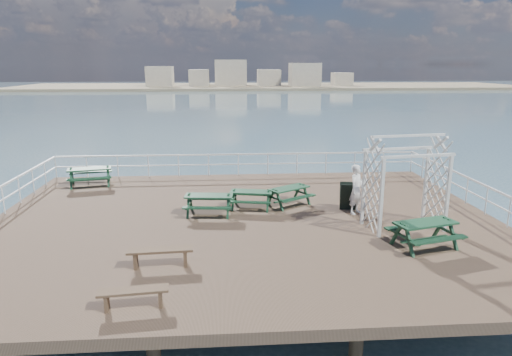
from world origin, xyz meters
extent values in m
cube|color=brown|center=(0.00, 0.00, -0.15)|extent=(18.00, 14.00, 0.30)
plane|color=#456575|center=(0.00, 40.00, -2.00)|extent=(300.00, 300.00, 0.00)
cube|color=tan|center=(15.00, 135.00, -1.60)|extent=(160.00, 40.00, 0.80)
cube|color=beige|center=(-20.00, 132.00, 1.80)|extent=(8.00, 8.00, 6.00)
cube|color=beige|center=(-8.00, 132.00, 1.30)|extent=(6.00, 8.00, 5.00)
cube|color=beige|center=(2.00, 132.00, 2.80)|extent=(10.00, 8.00, 8.00)
cube|color=beige|center=(14.00, 132.00, 1.30)|extent=(7.00, 8.00, 5.00)
cube|color=beige|center=(25.00, 132.00, 2.30)|extent=(9.00, 8.00, 7.00)
cube|color=beige|center=(38.00, 132.00, 0.80)|extent=(6.00, 8.00, 4.00)
cylinder|color=brown|center=(-7.50, 5.50, -1.35)|extent=(0.36, 0.36, 2.10)
cylinder|color=brown|center=(7.50, 5.50, -1.35)|extent=(0.36, 0.36, 2.10)
cube|color=silver|center=(0.00, 6.85, 1.05)|extent=(17.70, 0.07, 0.07)
cube|color=silver|center=(0.00, 6.85, 0.55)|extent=(17.70, 0.05, 0.05)
cylinder|color=silver|center=(-8.85, 6.85, 0.55)|extent=(0.05, 0.05, 1.10)
cube|color=silver|center=(8.85, 0.00, 1.05)|extent=(0.07, 13.70, 0.07)
cube|color=silver|center=(8.85, 0.00, 0.55)|extent=(0.05, 13.70, 0.05)
cube|color=#143822|center=(-6.81, 5.31, 0.78)|extent=(2.01, 1.12, 0.06)
cube|color=#143822|center=(-6.94, 5.92, 0.47)|extent=(1.91, 0.65, 0.05)
cube|color=#143822|center=(-6.68, 4.69, 0.47)|extent=(1.91, 0.65, 0.05)
cube|color=#143822|center=(-7.58, 5.14, 0.45)|extent=(0.40, 1.51, 0.06)
cube|color=#143822|center=(-6.04, 5.47, 0.45)|extent=(0.40, 1.51, 0.06)
cube|color=#143822|center=(-7.65, 5.45, 0.40)|extent=(0.20, 0.55, 0.92)
cube|color=#143822|center=(-7.51, 4.83, 0.40)|extent=(0.20, 0.55, 0.92)
cube|color=#143822|center=(-6.10, 5.78, 0.40)|extent=(0.20, 0.55, 0.92)
cube|color=#143822|center=(-5.97, 5.16, 0.40)|extent=(0.20, 0.55, 0.92)
cube|color=#143822|center=(-6.81, 5.31, 0.26)|extent=(1.66, 0.43, 0.06)
cube|color=#143822|center=(-1.29, 0.75, 0.71)|extent=(1.80, 0.85, 0.06)
cube|color=#143822|center=(-1.23, 1.32, 0.43)|extent=(1.75, 0.42, 0.05)
cube|color=#143822|center=(-1.35, 0.17, 0.43)|extent=(1.75, 0.42, 0.05)
cube|color=#143822|center=(-2.01, 0.82, 0.41)|extent=(0.22, 1.40, 0.06)
cube|color=#143822|center=(-0.57, 0.67, 0.41)|extent=(0.22, 1.40, 0.06)
cube|color=#143822|center=(-1.98, 1.11, 0.37)|extent=(0.13, 0.50, 0.84)
cube|color=#143822|center=(-2.04, 0.53, 0.37)|extent=(0.13, 0.50, 0.84)
cube|color=#143822|center=(-0.54, 0.96, 0.37)|extent=(0.13, 0.50, 0.84)
cube|color=#143822|center=(-0.60, 0.38, 0.37)|extent=(0.13, 0.50, 0.84)
cube|color=#143822|center=(-1.29, 0.75, 0.24)|extent=(1.54, 0.24, 0.06)
cube|color=#143822|center=(1.80, 1.69, 0.68)|extent=(1.75, 1.44, 0.06)
cube|color=#143822|center=(1.50, 2.16, 0.41)|extent=(1.52, 1.09, 0.05)
cube|color=#143822|center=(2.09, 1.23, 0.41)|extent=(1.52, 1.09, 0.05)
cube|color=#143822|center=(1.21, 1.32, 0.40)|extent=(0.78, 1.17, 0.06)
cube|color=#143822|center=(2.38, 2.07, 0.40)|extent=(0.78, 1.17, 0.06)
cube|color=#143822|center=(1.06, 1.55, 0.35)|extent=(0.32, 0.44, 0.81)
cube|color=#143822|center=(1.36, 1.09, 0.35)|extent=(0.32, 0.44, 0.81)
cube|color=#143822|center=(2.23, 2.30, 0.35)|extent=(0.32, 0.44, 0.81)
cube|color=#143822|center=(2.53, 1.83, 0.35)|extent=(0.32, 0.44, 0.81)
cube|color=#143822|center=(1.80, 1.69, 0.23)|extent=(1.28, 0.86, 0.06)
cube|color=#143822|center=(0.30, 1.39, 0.65)|extent=(1.68, 0.92, 0.05)
cube|color=#143822|center=(0.41, 1.91, 0.40)|extent=(1.60, 0.53, 0.04)
cube|color=#143822|center=(0.20, 0.87, 0.40)|extent=(1.60, 0.53, 0.04)
cube|color=#143822|center=(-0.35, 1.52, 0.38)|extent=(0.32, 1.27, 0.05)
cube|color=#143822|center=(0.95, 1.26, 0.38)|extent=(0.32, 1.27, 0.05)
cube|color=#143822|center=(-0.29, 1.78, 0.34)|extent=(0.16, 0.46, 0.77)
cube|color=#143822|center=(-0.40, 1.26, 0.34)|extent=(0.16, 0.46, 0.77)
cube|color=#143822|center=(1.01, 1.52, 0.34)|extent=(0.16, 0.46, 0.77)
cube|color=#143822|center=(0.90, 1.00, 0.34)|extent=(0.16, 0.46, 0.77)
cube|color=#143822|center=(0.30, 1.39, 0.22)|extent=(1.40, 0.34, 0.05)
cube|color=#143822|center=(5.28, -2.83, 0.77)|extent=(2.00, 1.19, 0.06)
cube|color=#143822|center=(5.12, -2.23, 0.47)|extent=(1.88, 0.73, 0.05)
cube|color=#143822|center=(5.44, -3.44, 0.47)|extent=(1.88, 0.73, 0.05)
cube|color=#143822|center=(4.52, -3.03, 0.45)|extent=(0.47, 1.48, 0.06)
cube|color=#143822|center=(6.03, -2.63, 0.45)|extent=(0.47, 1.48, 0.06)
cube|color=#143822|center=(4.44, -2.73, 0.40)|extent=(0.22, 0.54, 0.91)
cube|color=#143822|center=(4.60, -3.34, 0.40)|extent=(0.22, 0.54, 0.91)
cube|color=#143822|center=(5.95, -2.33, 0.40)|extent=(0.22, 0.54, 0.91)
cube|color=#143822|center=(6.11, -2.93, 0.40)|extent=(0.22, 0.54, 0.91)
cube|color=#143822|center=(5.28, -2.83, 0.26)|extent=(1.63, 0.51, 0.06)
cube|color=brown|center=(-2.49, -3.62, 0.48)|extent=(1.80, 0.53, 0.07)
cube|color=brown|center=(-3.16, -3.66, 0.22)|extent=(0.11, 0.38, 0.44)
cube|color=brown|center=(-1.83, -3.58, 0.22)|extent=(0.11, 0.38, 0.44)
cube|color=brown|center=(-2.81, -5.80, 0.42)|extent=(1.60, 0.54, 0.06)
cube|color=brown|center=(-3.40, -5.86, 0.20)|extent=(0.11, 0.34, 0.39)
cube|color=brown|center=(-2.23, -5.74, 0.20)|extent=(0.11, 0.34, 0.39)
cube|color=silver|center=(4.20, -1.92, 1.28)|extent=(0.11, 0.11, 2.56)
cube|color=silver|center=(4.02, -0.66, 1.28)|extent=(0.11, 0.11, 2.56)
cube|color=silver|center=(6.52, -1.60, 1.28)|extent=(0.11, 0.11, 2.56)
cube|color=silver|center=(6.34, -0.33, 1.28)|extent=(0.11, 0.11, 2.56)
cube|color=silver|center=(5.36, -1.76, 2.60)|extent=(2.54, 0.44, 0.09)
cube|color=silver|center=(5.18, -0.49, 2.60)|extent=(2.54, 0.44, 0.09)
cube|color=silver|center=(5.27, -1.13, 3.14)|extent=(2.54, 0.43, 0.07)
cube|color=black|center=(3.96, 0.85, 0.51)|extent=(0.67, 0.36, 1.05)
cube|color=black|center=(3.99, 1.06, 0.51)|extent=(0.67, 0.36, 1.05)
imported|color=white|center=(4.13, 0.50, 0.92)|extent=(0.79, 0.78, 1.84)
camera|label=1|loc=(-0.72, -15.33, 5.38)|focal=32.00mm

